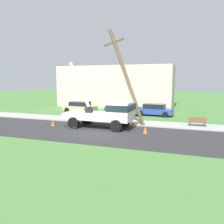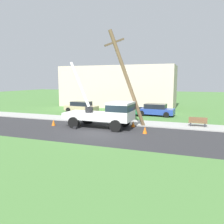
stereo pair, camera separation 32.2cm
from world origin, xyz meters
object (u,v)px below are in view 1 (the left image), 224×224
(utility_truck, at_px, (107,112))
(parked_sedan_green, at_px, (123,109))
(traffic_cone_curbside, at_px, (133,124))
(parked_sedan_tan, at_px, (80,107))
(traffic_cone_behind, at_px, (53,123))
(park_bench, at_px, (197,122))
(traffic_cone_ahead, at_px, (145,130))
(parked_sedan_blue, at_px, (154,110))
(leaning_utility_pole, at_px, (127,79))

(utility_truck, bearing_deg, parked_sedan_green, 96.78)
(traffic_cone_curbside, xyz_separation_m, parked_sedan_tan, (-8.93, 6.98, 0.43))
(traffic_cone_behind, height_order, park_bench, park_bench)
(parked_sedan_green, bearing_deg, traffic_cone_ahead, -63.59)
(traffic_cone_curbside, xyz_separation_m, parked_sedan_blue, (0.80, 7.35, 0.43))
(parked_sedan_tan, relative_size, park_bench, 2.84)
(utility_truck, distance_m, parked_sedan_green, 8.36)
(leaning_utility_pole, relative_size, parked_sedan_tan, 1.87)
(utility_truck, bearing_deg, leaning_utility_pole, 29.60)
(leaning_utility_pole, distance_m, parked_sedan_blue, 8.57)
(utility_truck, relative_size, parked_sedan_blue, 1.50)
(parked_sedan_tan, bearing_deg, traffic_cone_curbside, -38.03)
(utility_truck, distance_m, traffic_cone_ahead, 3.90)
(parked_sedan_green, bearing_deg, parked_sedan_tan, -178.76)
(parked_sedan_green, distance_m, park_bench, 10.05)
(parked_sedan_tan, bearing_deg, traffic_cone_ahead, -41.06)
(utility_truck, height_order, leaning_utility_pole, leaning_utility_pole)
(traffic_cone_curbside, bearing_deg, parked_sedan_blue, 83.78)
(park_bench, bearing_deg, parked_sedan_green, 148.51)
(utility_truck, xyz_separation_m, traffic_cone_curbside, (2.08, 1.16, -1.13))
(parked_sedan_green, bearing_deg, traffic_cone_curbside, -66.72)
(traffic_cone_ahead, relative_size, traffic_cone_behind, 1.00)
(leaning_utility_pole, bearing_deg, parked_sedan_blue, 80.09)
(leaning_utility_pole, bearing_deg, traffic_cone_ahead, -41.78)
(traffic_cone_behind, relative_size, parked_sedan_tan, 0.12)
(traffic_cone_behind, xyz_separation_m, parked_sedan_tan, (-1.75, 8.89, 0.43))
(parked_sedan_tan, height_order, parked_sedan_blue, same)
(parked_sedan_green, xyz_separation_m, park_bench, (8.56, -5.25, -0.25))
(parked_sedan_green, relative_size, park_bench, 2.84)
(leaning_utility_pole, relative_size, traffic_cone_behind, 15.21)
(traffic_cone_curbside, relative_size, parked_sedan_blue, 0.12)
(park_bench, bearing_deg, utility_truck, -158.23)
(utility_truck, height_order, parked_sedan_green, utility_truck)
(parked_sedan_tan, bearing_deg, parked_sedan_green, 1.24)
(traffic_cone_curbside, xyz_separation_m, park_bench, (5.50, 1.86, 0.18))
(traffic_cone_curbside, height_order, park_bench, park_bench)
(utility_truck, relative_size, traffic_cone_ahead, 12.07)
(parked_sedan_green, bearing_deg, utility_truck, -83.22)
(traffic_cone_behind, bearing_deg, parked_sedan_blue, 49.25)
(leaning_utility_pole, xyz_separation_m, parked_sedan_green, (-2.53, 7.40, -3.64))
(leaning_utility_pole, xyz_separation_m, park_bench, (6.04, 2.15, -3.89))
(utility_truck, xyz_separation_m, parked_sedan_tan, (-6.85, 8.15, -0.70))
(traffic_cone_behind, distance_m, parked_sedan_tan, 9.07)
(traffic_cone_ahead, height_order, park_bench, park_bench)
(utility_truck, distance_m, leaning_utility_pole, 3.44)
(traffic_cone_ahead, height_order, parked_sedan_blue, parked_sedan_blue)
(traffic_cone_curbside, bearing_deg, utility_truck, -150.75)
(traffic_cone_behind, bearing_deg, parked_sedan_green, 65.45)
(parked_sedan_green, relative_size, parked_sedan_blue, 1.01)
(parked_sedan_green, bearing_deg, traffic_cone_behind, -114.55)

